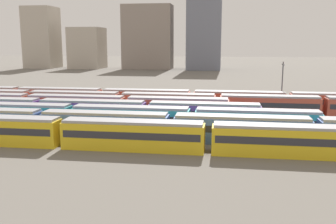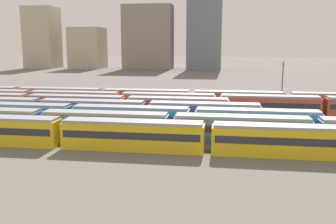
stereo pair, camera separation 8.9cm
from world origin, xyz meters
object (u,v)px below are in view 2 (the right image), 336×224
train_track_0 (208,138)px  train_track_2 (72,116)px  train_track_4 (76,105)px  catenary_pole_1 (282,83)px  train_track_5 (168,103)px  train_track_3 (93,111)px  train_track_1 (105,125)px  train_track_6 (146,98)px

train_track_0 → train_track_2: size_ratio=1.51×
train_track_2 → train_track_4: size_ratio=1.34×
train_track_4 → train_track_0: bearing=-39.5°
train_track_4 → catenary_pole_1: (38.58, 13.19, 3.40)m
train_track_5 → train_track_3: bearing=-137.7°
train_track_5 → train_track_0: bearing=-71.3°
train_track_1 → train_track_4: same height
train_track_2 → train_track_6: (7.56, 20.80, 0.00)m
train_track_4 → train_track_6: 15.19m
train_track_1 → catenary_pole_1: bearing=45.7°
train_track_1 → train_track_2: 8.71m
train_track_2 → train_track_3: 5.41m
train_track_0 → train_track_1: (-14.71, 5.20, 0.00)m
train_track_3 → train_track_5: bearing=42.3°
train_track_5 → catenary_pole_1: bearing=19.8°
catenary_pole_1 → train_track_0: bearing=-111.5°
train_track_2 → train_track_5: (12.91, 15.60, 0.00)m
train_track_1 → train_track_3: size_ratio=1.68×
train_track_0 → catenary_pole_1: 36.68m
train_track_3 → catenary_pole_1: (33.58, 18.39, 3.40)m
train_track_1 → train_track_3: bearing=117.9°
catenary_pole_1 → train_track_5: bearing=-160.2°
train_track_6 → catenary_pole_1: (27.50, 2.79, 3.40)m
train_track_0 → train_track_3: size_ratio=2.02×
train_track_2 → train_track_0: bearing=-25.6°
train_track_2 → catenary_pole_1: size_ratio=7.84×
train_track_4 → catenary_pole_1: bearing=18.9°
train_track_3 → train_track_4: same height
train_track_5 → train_track_6: bearing=135.8°
train_track_4 → train_track_5: (16.42, 5.20, 0.00)m
train_track_1 → train_track_3: 11.77m
train_track_0 → train_track_2: 24.07m
train_track_1 → train_track_4: size_ratio=1.68×
train_track_3 → catenary_pole_1: bearing=28.7°
train_track_2 → train_track_4: (-3.51, 10.40, -0.00)m
train_track_1 → train_track_5: bearing=74.1°
train_track_0 → train_track_4: same height
train_track_2 → catenary_pole_1: (35.06, 23.59, 3.40)m
train_track_5 → catenary_pole_1: 23.80m
train_track_0 → train_track_5: size_ratio=1.20×
train_track_0 → train_track_5: same height
train_track_2 → catenary_pole_1: 42.40m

